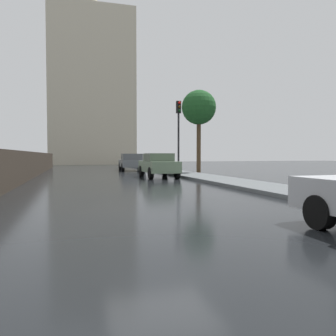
% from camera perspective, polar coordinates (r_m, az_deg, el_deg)
% --- Properties ---
extents(ground, '(120.00, 120.00, 0.00)m').
position_cam_1_polar(ground, '(7.50, -1.07, -7.70)').
color(ground, black).
extents(car_green_mid_road, '(1.76, 4.01, 1.42)m').
position_cam_1_polar(car_green_mid_road, '(18.97, -1.74, 0.57)').
color(car_green_mid_road, slate).
rests_on(car_green_mid_road, ground).
extents(car_grey_far_ahead, '(2.11, 4.41, 1.45)m').
position_cam_1_polar(car_grey_far_ahead, '(27.63, -6.53, 1.10)').
color(car_grey_far_ahead, slate).
rests_on(car_grey_far_ahead, ground).
extents(traffic_light, '(0.26, 0.39, 4.56)m').
position_cam_1_polar(traffic_light, '(20.23, 1.90, 7.88)').
color(traffic_light, black).
rests_on(traffic_light, sidewalk_strip).
extents(street_tree_mid, '(2.42, 2.42, 5.91)m').
position_cam_1_polar(street_tree_mid, '(23.04, 5.51, 10.54)').
color(street_tree_mid, '#4C3823').
rests_on(street_tree_mid, ground).
extents(distant_tower, '(12.20, 6.45, 27.09)m').
position_cam_1_polar(distant_tower, '(49.54, -13.30, 13.91)').
color(distant_tower, beige).
rests_on(distant_tower, ground).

